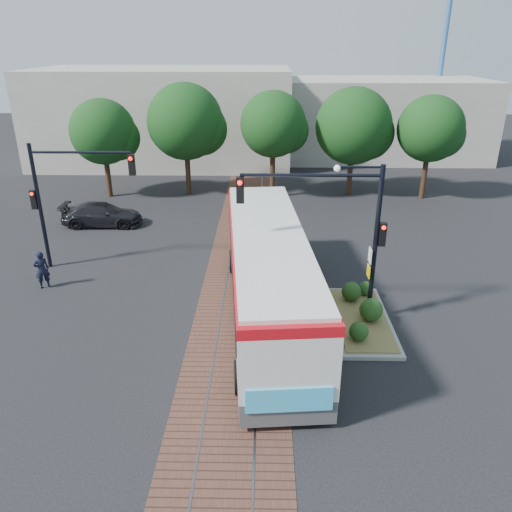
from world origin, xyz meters
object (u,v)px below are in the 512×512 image
(signal_pole_main, at_px, (344,220))
(parked_car, at_px, (102,214))
(city_bus, at_px, (268,270))
(traffic_island, at_px, (362,313))
(signal_pole_left, at_px, (61,190))
(officer, at_px, (42,270))

(signal_pole_main, relative_size, parked_car, 1.29)
(city_bus, xyz_separation_m, traffic_island, (3.68, -0.44, -1.64))
(city_bus, distance_m, signal_pole_main, 3.51)
(signal_pole_main, bearing_deg, city_bus, 172.76)
(traffic_island, height_order, parked_car, parked_car)
(city_bus, xyz_separation_m, signal_pole_left, (-9.50, 4.46, 1.89))
(city_bus, relative_size, officer, 7.73)
(signal_pole_left, height_order, officer, signal_pole_left)
(traffic_island, bearing_deg, city_bus, 173.25)
(officer, bearing_deg, parked_car, -124.74)
(signal_pole_left, xyz_separation_m, officer, (-0.49, -2.24, -3.00))
(signal_pole_left, relative_size, officer, 3.46)
(city_bus, height_order, signal_pole_main, signal_pole_main)
(signal_pole_main, relative_size, signal_pole_left, 1.00)
(signal_pole_main, height_order, signal_pole_left, signal_pole_main)
(signal_pole_main, distance_m, officer, 13.38)
(traffic_island, height_order, signal_pole_left, signal_pole_left)
(officer, height_order, parked_car, officer)
(city_bus, height_order, traffic_island, city_bus)
(signal_pole_left, bearing_deg, signal_pole_main, -21.45)
(signal_pole_main, xyz_separation_m, signal_pole_left, (-12.23, 4.80, -0.29))
(parked_car, bearing_deg, signal_pole_main, -132.19)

